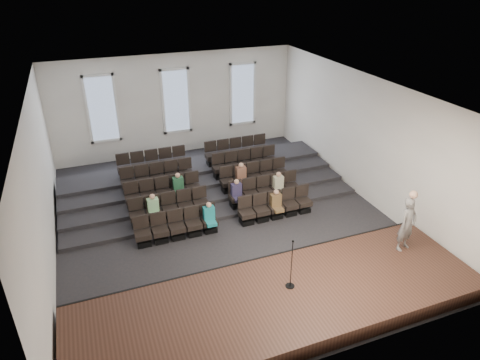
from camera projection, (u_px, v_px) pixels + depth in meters
name	position (u px, v px, depth m)	size (l,w,h in m)	color
ground	(223.00, 219.00, 16.38)	(14.00, 14.00, 0.00)	black
ceiling	(221.00, 90.00, 14.10)	(12.00, 14.00, 0.02)	white
wall_back	(176.00, 105.00, 21.08)	(12.00, 0.04, 5.00)	white
wall_front	(325.00, 282.00, 9.41)	(12.00, 0.04, 5.00)	white
wall_left	(39.00, 188.00, 13.32)	(0.04, 14.00, 5.00)	white
wall_right	(364.00, 137.00, 17.16)	(0.04, 14.00, 5.00)	white
stage	(282.00, 302.00, 12.03)	(11.80, 3.60, 0.50)	#40261B
stage_lip	(257.00, 265.00, 13.50)	(11.80, 0.06, 0.52)	black
risers	(200.00, 179.00, 18.93)	(11.80, 4.80, 0.60)	black
seating_rows	(211.00, 186.00, 17.35)	(6.80, 4.70, 1.67)	black
windows	(176.00, 101.00, 20.93)	(8.44, 0.10, 3.24)	white
audience	(226.00, 193.00, 16.47)	(5.45, 2.64, 1.10)	teal
speaker	(407.00, 224.00, 13.47)	(0.67, 0.44, 1.83)	slate
mic_stand	(291.00, 273.00, 12.03)	(0.27, 0.27, 1.60)	black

